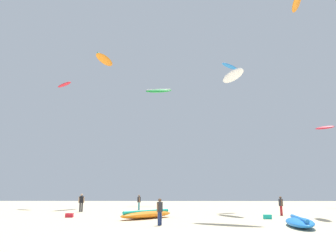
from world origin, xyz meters
TOP-DOWN VIEW (x-y plane):
  - ground_plane at (0.00, 0.00)m, footprint 120.00×120.00m
  - person_foreground at (-0.28, 6.43)m, footprint 0.35×0.44m
  - person_midground at (-8.83, 19.60)m, footprint 0.59×0.40m
  - person_left at (9.57, 14.89)m, footprint 0.36×0.52m
  - person_right at (-3.45, 23.40)m, footprint 0.37×0.53m
  - kite_grounded_near at (-1.48, 11.38)m, footprint 4.34×4.91m
  - kite_grounded_mid at (7.64, 5.77)m, footprint 2.10×4.82m
  - cooler_box at (7.35, 11.16)m, footprint 0.56×0.36m
  - gear_bag at (-7.61, 12.36)m, footprint 0.56×0.36m
  - kite_aloft_0 at (-9.33, 28.95)m, footprint 2.42×4.60m
  - kite_aloft_2 at (6.58, 18.09)m, footprint 2.39×4.17m
  - kite_aloft_3 at (13.29, 16.97)m, footprint 1.82×3.71m
  - kite_aloft_4 at (-14.57, 28.26)m, footprint 3.04×2.89m
  - kite_aloft_5 at (7.08, 22.35)m, footprint 2.55×2.55m
  - kite_aloft_7 at (-2.08, 36.98)m, footprint 4.40×1.59m
  - kite_aloft_8 at (21.40, 30.84)m, footprint 2.39×2.13m

SIDE VIEW (x-z plane):
  - ground_plane at x=0.00m, z-range 0.00..0.00m
  - cooler_box at x=7.35m, z-range 0.00..0.32m
  - gear_bag at x=-7.61m, z-range 0.00..0.32m
  - kite_grounded_mid at x=7.64m, z-range -0.03..0.57m
  - kite_grounded_near at x=-1.48m, z-range -0.03..0.62m
  - person_foreground at x=-0.28m, z-range 0.13..1.69m
  - person_left at x=9.57m, z-range 0.13..1.71m
  - person_right at x=-3.45m, z-range 0.14..1.78m
  - person_midground at x=-8.83m, z-range 0.15..1.93m
  - kite_aloft_8 at x=21.40m, z-range 10.40..11.04m
  - kite_aloft_2 at x=6.58m, z-range 13.19..14.07m
  - kite_aloft_4 at x=-14.57m, z-range 16.12..16.66m
  - kite_aloft_5 at x=7.08m, z-range 16.24..16.62m
  - kite_aloft_7 at x=-2.08m, z-range 17.72..18.82m
  - kite_aloft_0 at x=-9.33m, z-range 19.82..20.77m
  - kite_aloft_3 at x=13.29m, z-range 20.73..21.56m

